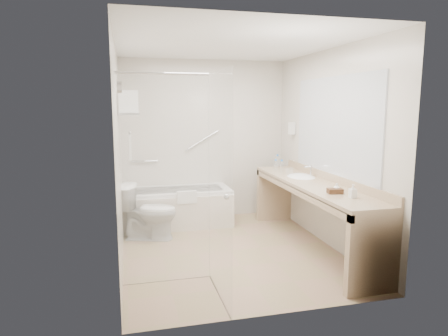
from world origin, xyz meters
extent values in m
plane|color=#9D7C61|center=(0.00, 0.00, 0.00)|extent=(3.20, 3.20, 0.00)
cube|color=white|center=(0.00, 0.00, 2.50)|extent=(2.60, 3.20, 0.10)
cube|color=beige|center=(0.00, 1.60, 1.25)|extent=(2.60, 0.10, 2.50)
cube|color=beige|center=(0.00, -1.60, 1.25)|extent=(2.60, 0.10, 2.50)
cube|color=beige|center=(-1.30, 0.00, 1.25)|extent=(0.10, 3.20, 2.50)
cube|color=beige|center=(1.30, 0.00, 1.25)|extent=(0.10, 3.20, 2.50)
cube|color=white|center=(-0.50, 1.25, 0.28)|extent=(1.60, 0.70, 0.55)
cube|color=silver|center=(-0.50, 0.89, 0.25)|extent=(1.60, 0.02, 0.50)
cube|color=white|center=(-0.40, 0.90, 0.50)|extent=(0.28, 0.06, 0.18)
cylinder|color=silver|center=(-0.95, 1.56, 0.95)|extent=(0.40, 0.03, 0.03)
cylinder|color=silver|center=(-0.05, 1.56, 1.25)|extent=(0.53, 0.03, 0.33)
cube|color=silver|center=(-0.85, -0.70, 1.05)|extent=(0.90, 0.01, 2.10)
cube|color=silver|center=(-0.40, -1.15, 1.05)|extent=(0.02, 0.90, 2.10)
cylinder|color=silver|center=(-0.85, -0.70, 2.10)|extent=(0.90, 0.02, 0.02)
sphere|color=silver|center=(-0.37, -1.30, 1.00)|extent=(0.05, 0.05, 0.05)
cylinder|color=silver|center=(-1.25, -1.15, 1.95)|extent=(0.04, 0.10, 0.10)
cube|color=silver|center=(-1.17, 0.35, 1.70)|extent=(0.24, 0.55, 0.02)
cylinder|color=silver|center=(-1.17, 0.35, 1.48)|extent=(0.02, 0.55, 0.02)
cube|color=white|center=(-1.17, 0.35, 1.32)|extent=(0.03, 0.42, 0.32)
cube|color=white|center=(-1.17, 0.35, 1.76)|extent=(0.22, 0.40, 0.08)
cube|color=white|center=(-1.17, 0.35, 1.84)|extent=(0.22, 0.40, 0.08)
cube|color=white|center=(-1.17, 0.35, 1.93)|extent=(0.22, 0.40, 0.08)
cube|color=tan|center=(1.02, -0.15, 0.82)|extent=(0.55, 2.70, 0.05)
cube|color=tan|center=(1.29, -0.15, 0.90)|extent=(0.03, 2.70, 0.10)
cube|color=tan|center=(0.77, -0.15, 0.77)|extent=(0.04, 2.70, 0.08)
cube|color=tan|center=(1.02, -1.46, 0.40)|extent=(0.55, 0.08, 0.80)
cube|color=tan|center=(1.02, 1.16, 0.40)|extent=(0.55, 0.08, 0.80)
ellipsoid|color=white|center=(1.05, 0.25, 0.82)|extent=(0.40, 0.52, 0.14)
cylinder|color=silver|center=(1.20, 0.25, 0.93)|extent=(0.03, 0.03, 0.14)
cube|color=silver|center=(1.29, -0.15, 1.55)|extent=(0.02, 2.00, 1.20)
cube|color=silver|center=(1.25, 1.05, 1.45)|extent=(0.08, 0.10, 0.18)
imported|color=white|center=(-0.95, 0.70, 0.37)|extent=(0.84, 0.62, 0.74)
cube|color=#4A301A|center=(0.98, -0.79, 0.88)|extent=(0.18, 0.14, 0.05)
imported|color=silver|center=(1.05, -1.03, 0.88)|extent=(0.07, 0.15, 0.07)
imported|color=silver|center=(1.02, -0.74, 0.89)|extent=(0.10, 0.12, 0.08)
cylinder|color=silver|center=(1.05, 1.10, 0.94)|extent=(0.06, 0.06, 0.18)
cylinder|color=blue|center=(1.05, 1.10, 1.04)|extent=(0.03, 0.03, 0.03)
cylinder|color=silver|center=(0.93, 0.62, 0.93)|extent=(0.06, 0.06, 0.16)
cylinder|color=blue|center=(0.93, 0.62, 1.03)|extent=(0.03, 0.03, 0.02)
cylinder|color=silver|center=(0.89, 0.78, 0.93)|extent=(0.05, 0.05, 0.15)
cylinder|color=blue|center=(0.89, 0.78, 1.01)|extent=(0.03, 0.03, 0.02)
cylinder|color=silver|center=(1.02, 0.51, 0.89)|extent=(0.08, 0.08, 0.09)
cylinder|color=silver|center=(0.96, 0.48, 0.89)|extent=(0.08, 0.08, 0.08)
camera|label=1|loc=(-1.21, -4.63, 1.80)|focal=32.00mm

